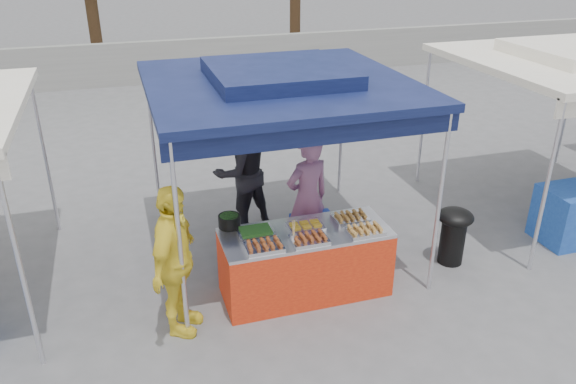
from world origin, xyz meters
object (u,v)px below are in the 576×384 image
object	(u,v)px
cooking_pot	(229,221)
vendor_woman	(307,198)
customer_person	(175,262)
vendor_table	(305,262)
wok_burner	(454,231)
helper_man	(241,172)

from	to	relation	value
cooking_pot	vendor_woman	bearing A→B (deg)	20.39
cooking_pot	customer_person	bearing A→B (deg)	-138.32
cooking_pot	vendor_table	bearing A→B (deg)	-24.44
wok_burner	customer_person	size ratio (longest dim) A/B	0.45
vendor_table	helper_man	world-z (taller)	helper_man
vendor_table	helper_man	size ratio (longest dim) A/B	1.11
vendor_woman	customer_person	bearing A→B (deg)	15.92
vendor_woman	helper_man	world-z (taller)	helper_man
cooking_pot	vendor_woman	world-z (taller)	vendor_woman
cooking_pot	helper_man	distance (m)	1.56
wok_burner	helper_man	distance (m)	3.05
helper_man	vendor_table	bearing A→B (deg)	82.66
wok_burner	vendor_woman	bearing A→B (deg)	134.46
vendor_table	customer_person	xyz separation A→B (m)	(-1.55, -0.26, 0.45)
vendor_table	helper_man	xyz separation A→B (m)	(-0.35, 1.86, 0.47)
wok_burner	customer_person	world-z (taller)	customer_person
vendor_table	wok_burner	distance (m)	2.10
wok_burner	vendor_table	bearing A→B (deg)	158.47
vendor_woman	customer_person	world-z (taller)	customer_person
vendor_table	customer_person	world-z (taller)	customer_person
vendor_woman	wok_burner	bearing A→B (deg)	144.12
cooking_pot	vendor_woman	xyz separation A→B (m)	(1.13, 0.42, -0.06)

